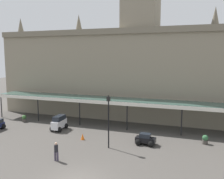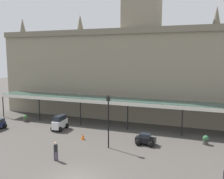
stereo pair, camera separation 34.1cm
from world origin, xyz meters
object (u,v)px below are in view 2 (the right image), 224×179
at_px(car_black_sedan, 146,140).
at_px(victorian_lamppost, 108,116).
at_px(planter_forecourt_centre, 206,140).
at_px(pedestrian_near_entrance, 56,151).
at_px(traffic_cone, 83,136).
at_px(car_white_van, 60,123).
at_px(planter_by_canopy, 25,118).

bearing_deg(car_black_sedan, victorian_lamppost, -147.04).
distance_m(victorian_lamppost, planter_forecourt_centre, 10.45).
bearing_deg(pedestrian_near_entrance, traffic_cone, 93.05).
xyz_separation_m(pedestrian_near_entrance, traffic_cone, (-0.31, 5.78, -0.57)).
bearing_deg(car_white_van, planter_by_canopy, 165.94).
xyz_separation_m(car_white_van, planter_forecourt_centre, (16.97, 0.69, -0.32)).
relative_size(pedestrian_near_entrance, traffic_cone, 2.46).
bearing_deg(traffic_cone, car_white_van, 151.82).
height_order(car_black_sedan, traffic_cone, car_black_sedan).
xyz_separation_m(car_white_van, car_black_sedan, (11.16, -1.57, -0.30)).
relative_size(car_black_sedan, planter_by_canopy, 2.16).
bearing_deg(victorian_lamppost, traffic_cone, 159.03).
height_order(car_white_van, traffic_cone, car_white_van).
bearing_deg(car_white_van, traffic_cone, -28.18).
distance_m(pedestrian_near_entrance, victorian_lamppost, 5.96).
height_order(car_white_van, pedestrian_near_entrance, car_white_van).
bearing_deg(planter_by_canopy, pedestrian_near_entrance, -40.98).
bearing_deg(car_black_sedan, planter_forecourt_centre, 21.21).
height_order(victorian_lamppost, planter_by_canopy, victorian_lamppost).
distance_m(car_white_van, car_black_sedan, 11.28).
bearing_deg(planter_forecourt_centre, traffic_cone, -166.52).
height_order(pedestrian_near_entrance, victorian_lamppost, victorian_lamppost).
distance_m(pedestrian_near_entrance, traffic_cone, 5.81).
bearing_deg(car_white_van, victorian_lamppost, -25.06).
bearing_deg(victorian_lamppost, planter_by_canopy, 159.75).
height_order(traffic_cone, planter_by_canopy, planter_by_canopy).
xyz_separation_m(car_black_sedan, planter_forecourt_centre, (5.80, 2.25, -0.01)).
bearing_deg(car_white_van, planter_forecourt_centre, 2.31).
relative_size(victorian_lamppost, traffic_cone, 7.81).
relative_size(car_black_sedan, traffic_cone, 3.06).
distance_m(car_white_van, planter_by_canopy, 6.78).
distance_m(car_black_sedan, victorian_lamppost, 4.78).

